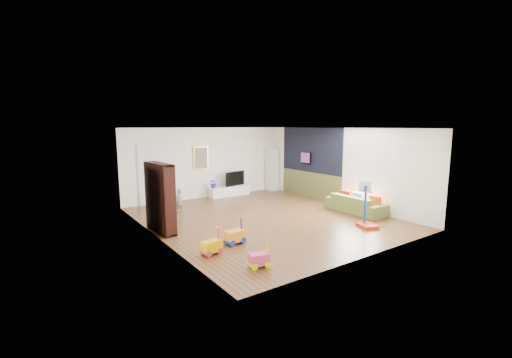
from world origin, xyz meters
TOP-DOWN VIEW (x-y plane):
  - floor at (0.00, 0.00)m, footprint 6.50×7.50m
  - ceiling at (0.00, 0.00)m, footprint 6.50×7.50m
  - wall_back at (0.00, 3.75)m, footprint 6.50×0.00m
  - wall_front at (0.00, -3.75)m, footprint 6.50×0.00m
  - wall_left at (-3.25, 0.00)m, footprint 0.00×7.50m
  - wall_right at (3.25, 0.00)m, footprint 0.00×7.50m
  - navy_accent at (3.23, 1.40)m, footprint 0.01×3.20m
  - olive_wainscot at (3.23, 1.40)m, footprint 0.01×3.20m
  - doorway at (-1.90, 3.71)m, footprint 1.45×0.06m
  - painting_back at (-0.25, 3.71)m, footprint 0.62×0.06m
  - artwork_right at (3.17, 1.60)m, footprint 0.04×0.56m
  - media_console at (0.85, 3.47)m, footprint 1.71×0.46m
  - tall_cabinet at (2.99, 3.49)m, footprint 0.42×0.42m
  - bookshelf at (-3.00, 0.48)m, footprint 0.40×1.27m
  - sofa at (2.80, -1.17)m, footprint 0.80×1.98m
  - basketball_hoop at (1.79, -2.40)m, footprint 0.59×0.64m
  - ride_on_yellow at (-2.66, -1.73)m, footprint 0.46×0.32m
  - ride_on_orange at (-1.90, -1.45)m, footprint 0.49×0.33m
  - ride_on_pink at (-2.21, -2.89)m, footprint 0.44×0.33m
  - child at (-1.82, 2.14)m, footprint 0.33×0.28m
  - tv at (1.07, 3.52)m, footprint 0.99×0.35m
  - vase_plant at (0.14, 3.45)m, footprint 0.40×0.36m
  - pillow_left at (3.00, -1.76)m, footprint 0.11×0.38m
  - pillow_center at (2.96, -1.15)m, footprint 0.16×0.40m
  - pillow_right at (2.98, -0.62)m, footprint 0.13×0.36m

SIDE VIEW (x-z plane):
  - floor at x=0.00m, z-range 0.00..0.00m
  - media_console at x=0.85m, z-range 0.00..0.40m
  - ride_on_pink at x=-2.21m, z-range 0.00..0.53m
  - ride_on_yellow at x=-2.66m, z-range 0.00..0.57m
  - sofa at x=2.80m, z-range 0.00..0.58m
  - ride_on_orange at x=-1.90m, z-range 0.00..0.61m
  - child at x=-1.82m, z-range 0.00..0.78m
  - pillow_left at x=3.00m, z-range 0.26..0.65m
  - pillow_center at x=2.96m, z-range 0.26..0.65m
  - pillow_right at x=2.98m, z-range 0.28..0.63m
  - olive_wainscot at x=3.23m, z-range 0.00..1.00m
  - vase_plant at x=0.14m, z-range 0.40..0.78m
  - basketball_hoop at x=1.79m, z-range 0.00..1.27m
  - tv at x=1.07m, z-range 0.40..0.96m
  - tall_cabinet at x=2.99m, z-range 0.00..1.80m
  - bookshelf at x=-3.00m, z-range 0.00..1.83m
  - doorway at x=-1.90m, z-range 0.00..2.10m
  - wall_back at x=0.00m, z-range 0.00..2.70m
  - wall_front at x=0.00m, z-range 0.00..2.70m
  - wall_left at x=-3.25m, z-range 0.00..2.70m
  - wall_right at x=3.25m, z-range 0.00..2.70m
  - artwork_right at x=3.17m, z-range 1.32..1.78m
  - painting_back at x=-0.25m, z-range 1.09..2.01m
  - navy_accent at x=3.23m, z-range 1.00..2.70m
  - ceiling at x=0.00m, z-range 2.70..2.70m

